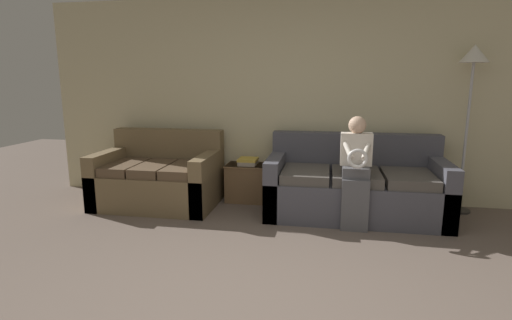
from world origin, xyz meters
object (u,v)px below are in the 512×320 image
at_px(book_stack, 248,161).
at_px(side_shelf, 247,182).
at_px(floor_lamp, 473,72).
at_px(couch_side, 160,179).
at_px(child_left_seated, 356,167).
at_px(couch_main, 355,187).

bearing_deg(book_stack, side_shelf, 158.19).
relative_size(side_shelf, floor_lamp, 0.28).
relative_size(couch_side, book_stack, 5.37).
xyz_separation_m(side_shelf, floor_lamp, (2.56, 0.02, 1.37)).
height_order(couch_side, floor_lamp, floor_lamp).
height_order(child_left_seated, side_shelf, child_left_seated).
relative_size(couch_side, child_left_seated, 1.24).
distance_m(couch_main, child_left_seated, 0.52).
bearing_deg(side_shelf, couch_main, -12.96).
bearing_deg(couch_side, side_shelf, 17.23).
bearing_deg(couch_main, child_left_seated, -93.65).
relative_size(couch_main, couch_side, 1.37).
bearing_deg(child_left_seated, couch_side, 170.74).
xyz_separation_m(side_shelf, book_stack, (0.01, -0.01, 0.27)).
bearing_deg(book_stack, couch_main, -12.86).
xyz_separation_m(couch_side, child_left_seated, (2.35, -0.38, 0.32)).
height_order(couch_main, couch_side, couch_main).
height_order(child_left_seated, floor_lamp, floor_lamp).
bearing_deg(floor_lamp, book_stack, -179.47).
distance_m(book_stack, floor_lamp, 2.77).
relative_size(couch_main, floor_lamp, 1.03).
bearing_deg(couch_side, couch_main, 0.50).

